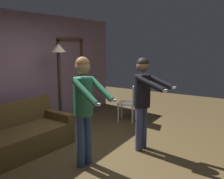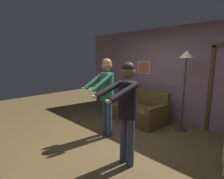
{
  "view_description": "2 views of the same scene",
  "coord_description": "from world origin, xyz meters",
  "px_view_note": "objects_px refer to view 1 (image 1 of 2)",
  "views": [
    {
      "loc": [
        -3.5,
        -2.13,
        1.95
      ],
      "look_at": [
        0.05,
        0.01,
        1.18
      ],
      "focal_mm": 40.0,
      "sensor_mm": 36.0,
      "label": 1
    },
    {
      "loc": [
        2.29,
        -2.41,
        1.77
      ],
      "look_at": [
        -0.13,
        0.0,
        1.15
      ],
      "focal_mm": 28.0,
      "sensor_mm": 36.0,
      "label": 2
    }
  ],
  "objects_px": {
    "couch": "(18,138)",
    "person_standing_right": "(143,95)",
    "torchiere_lamp": "(59,59)",
    "person_standing_left": "(84,101)",
    "dining_chair_distant": "(130,101)"
  },
  "relations": [
    {
      "from": "couch",
      "to": "person_standing_left",
      "type": "height_order",
      "value": "person_standing_left"
    },
    {
      "from": "torchiere_lamp",
      "to": "dining_chair_distant",
      "type": "bearing_deg",
      "value": -38.73
    },
    {
      "from": "couch",
      "to": "person_standing_right",
      "type": "xyz_separation_m",
      "value": [
        1.28,
        -1.85,
        0.76
      ]
    },
    {
      "from": "couch",
      "to": "torchiere_lamp",
      "type": "relative_size",
      "value": 1.01
    },
    {
      "from": "person_standing_right",
      "to": "dining_chair_distant",
      "type": "bearing_deg",
      "value": 34.31
    },
    {
      "from": "couch",
      "to": "person_standing_right",
      "type": "height_order",
      "value": "person_standing_right"
    },
    {
      "from": "couch",
      "to": "person_standing_left",
      "type": "distance_m",
      "value": 1.55
    },
    {
      "from": "couch",
      "to": "torchiere_lamp",
      "type": "bearing_deg",
      "value": 8.55
    },
    {
      "from": "couch",
      "to": "person_standing_right",
      "type": "distance_m",
      "value": 2.37
    },
    {
      "from": "person_standing_left",
      "to": "person_standing_right",
      "type": "distance_m",
      "value": 1.17
    },
    {
      "from": "dining_chair_distant",
      "to": "person_standing_left",
      "type": "bearing_deg",
      "value": -170.03
    },
    {
      "from": "torchiere_lamp",
      "to": "person_standing_left",
      "type": "relative_size",
      "value": 1.11
    },
    {
      "from": "person_standing_left",
      "to": "person_standing_right",
      "type": "relative_size",
      "value": 1.03
    },
    {
      "from": "person_standing_left",
      "to": "dining_chair_distant",
      "type": "relative_size",
      "value": 1.89
    },
    {
      "from": "torchiere_lamp",
      "to": "dining_chair_distant",
      "type": "relative_size",
      "value": 2.09
    }
  ]
}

